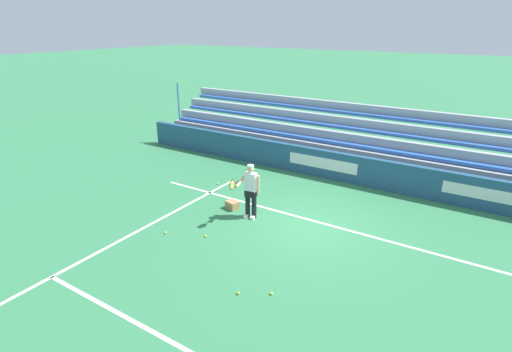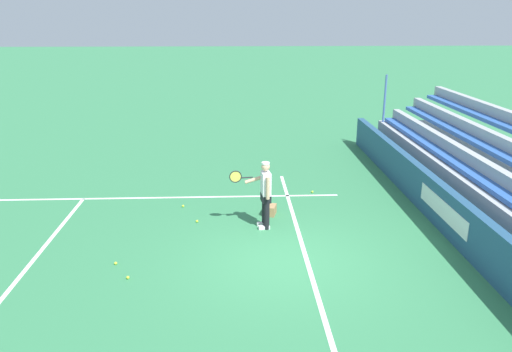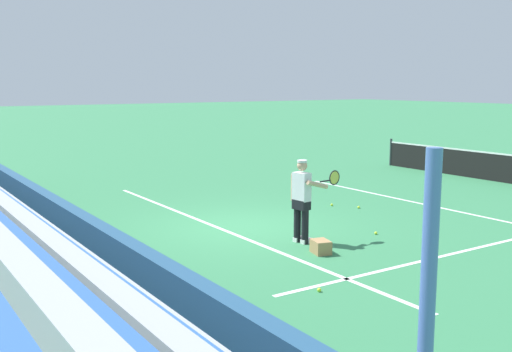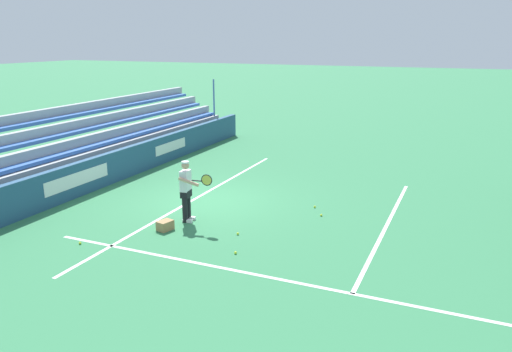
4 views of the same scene
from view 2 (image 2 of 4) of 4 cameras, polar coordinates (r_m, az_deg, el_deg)
The scene contains 12 objects.
ground_plane at distance 11.09m, azimuth 3.23°, elevation -9.64°, with size 160.00×160.00×0.00m, color #337A4C.
court_baseline_white at distance 11.14m, azimuth 5.82°, elevation -9.55°, with size 12.00×0.10×0.01m, color white.
court_sideline_white at distance 15.09m, azimuth -13.66°, elevation -2.46°, with size 0.10×12.00×0.01m, color white.
court_service_line_white at distance 11.90m, azimuth -24.55°, elevation -9.32°, with size 8.22×0.10×0.01m, color white.
back_wall_sponsor_board at distance 11.97m, azimuth 23.52°, elevation -6.14°, with size 20.48×0.25×1.10m.
tennis_player at distance 12.38m, azimuth 1.00°, elevation -2.07°, with size 0.59×1.04×1.71m.
ball_box_cardboard at distance 13.45m, azimuth 1.60°, elevation -3.90°, with size 0.40×0.30×0.26m, color #A87F51.
tennis_ball_far_right at distance 10.68m, azimuth -14.44°, elevation -11.17°, with size 0.07×0.07×0.07m, color #CCE533.
tennis_ball_far_left at distance 13.07m, azimuth -6.76°, elevation -5.15°, with size 0.07×0.07×0.07m, color #CCE533.
tennis_ball_near_player at distance 15.18m, azimuth 6.45°, elevation -1.81°, with size 0.07×0.07×0.07m, color #CCE533.
tennis_ball_toward_net at distance 14.13m, azimuth -8.33°, elevation -3.42°, with size 0.07×0.07×0.07m, color #CCE533.
tennis_ball_midcourt at distance 11.31m, azimuth -15.75°, elevation -9.58°, with size 0.07×0.07×0.07m, color #CCE533.
Camera 2 is at (-9.78, 1.04, 5.12)m, focal length 35.00 mm.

